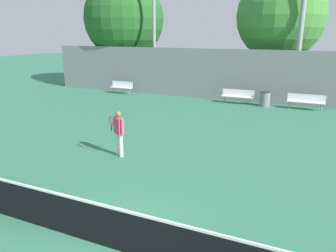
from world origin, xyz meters
The scene contains 12 objects.
ground_plane centered at (0.00, 0.00, 0.00)m, with size 100.00×100.00×0.00m, color #337556.
tennis_net centered at (0.00, 0.00, 0.49)m, with size 10.79×0.09×0.97m.
tennis_player centered at (-2.71, 4.52, 0.94)m, with size 0.55×0.51×1.64m.
bench_courtside_near centered at (-0.92, 15.16, 0.54)m, with size 1.96×0.40×0.87m.
bench_courtside_far centered at (-9.33, 15.16, 0.54)m, with size 1.68×0.40×0.87m.
bench_adjacent_court centered at (2.99, 15.16, 0.54)m, with size 2.05×0.40×0.87m.
light_pole_near_left centered at (2.25, 16.18, 5.33)m, with size 0.90×0.60×9.46m.
light_pole_far_right centered at (-7.23, 16.27, 5.76)m, with size 0.90×0.60×9.30m.
trash_bin centered at (0.73, 15.10, 0.44)m, with size 0.62×0.62×0.88m.
back_fence centered at (0.00, 15.95, 1.63)m, with size 30.52×0.06×3.26m.
tree_green_tall centered at (0.77, 18.96, 5.28)m, with size 5.74×5.74×8.16m.
tree_green_broad centered at (-10.90, 18.34, 5.28)m, with size 6.25×6.25×8.41m.
Camera 1 is at (3.44, -4.76, 4.26)m, focal length 35.00 mm.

